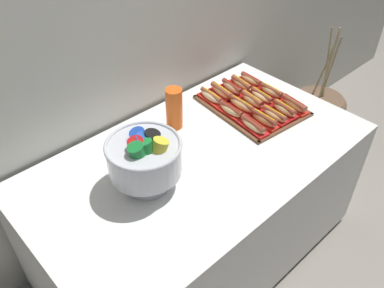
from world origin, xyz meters
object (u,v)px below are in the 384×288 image
object	(u,v)px
hot_dog_11	(222,92)
serving_tray	(251,106)
hot_dog_2	(274,115)
buffet_table	(199,205)
floor_vase	(313,126)
hot_dog_4	(294,105)
hot_dog_12	(232,88)
hot_dog_0	(253,126)
punch_bowl	(145,157)
hot_dog_6	(242,106)
hot_dog_8	(262,97)
hot_dog_14	(251,80)
hot_dog_1	(264,120)
hot_dog_10	(211,97)
hot_dog_5	(231,111)
hot_dog_3	(284,110)
hot_dog_13	(241,84)
cup_stack	(174,108)
hot_dog_7	(252,101)
hot_dog_9	(271,92)

from	to	relation	value
hot_dog_11	serving_tray	bearing A→B (deg)	-71.26
serving_tray	hot_dog_11	bearing A→B (deg)	108.74
hot_dog_2	buffet_table	bearing A→B (deg)	172.07
buffet_table	floor_vase	distance (m)	1.25
serving_tray	hot_dog_4	size ratio (longest dim) A/B	3.13
hot_dog_4	hot_dog_12	xyz separation A→B (m)	(-0.12, 0.34, -0.00)
hot_dog_0	hot_dog_12	world-z (taller)	hot_dog_12
buffet_table	punch_bowl	distance (m)	0.59
hot_dog_6	hot_dog_8	distance (m)	0.15
hot_dog_2	hot_dog_14	size ratio (longest dim) A/B	1.00
hot_dog_1	hot_dog_10	bearing A→B (deg)	97.10
punch_bowl	hot_dog_5	bearing A→B (deg)	8.60
hot_dog_8	hot_dog_11	distance (m)	0.22
hot_dog_3	hot_dog_13	bearing A→B (deg)	84.30
hot_dog_4	hot_dog_13	world-z (taller)	hot_dog_4
floor_vase	buffet_table	bearing A→B (deg)	-175.71
serving_tray	hot_dog_0	bearing A→B (deg)	-137.98
floor_vase	hot_dog_3	distance (m)	0.90
floor_vase	hot_dog_3	xyz separation A→B (m)	(-0.69, -0.17, 0.55)
hot_dog_4	cup_stack	xyz separation A→B (m)	(-0.56, 0.33, 0.07)
hot_dog_3	cup_stack	size ratio (longest dim) A/B	0.75
hot_dog_3	hot_dog_7	xyz separation A→B (m)	(-0.06, 0.17, 0.00)
hot_dog_0	hot_dog_7	distance (m)	0.22
hot_dog_8	hot_dog_14	world-z (taller)	same
hot_dog_12	hot_dog_4	bearing A→B (deg)	-71.26
hot_dog_2	hot_dog_9	world-z (taller)	hot_dog_9
hot_dog_14	hot_dog_10	bearing A→B (deg)	174.30
hot_dog_11	hot_dog_14	size ratio (longest dim) A/B	1.11
hot_dog_1	hot_dog_6	bearing A→B (deg)	84.30
hot_dog_6	hot_dog_12	distance (m)	0.18
hot_dog_2	hot_dog_6	xyz separation A→B (m)	(-0.06, 0.17, 0.00)
hot_dog_10	buffet_table	bearing A→B (deg)	-141.64
hot_dog_6	cup_stack	world-z (taller)	cup_stack
hot_dog_6	punch_bowl	distance (m)	0.73
hot_dog_4	hot_dog_9	distance (m)	0.17
hot_dog_6	hot_dog_12	size ratio (longest dim) A/B	1.08
hot_dog_8	cup_stack	world-z (taller)	cup_stack
hot_dog_4	hot_dog_13	xyz separation A→B (m)	(-0.04, 0.34, -0.00)
hot_dog_1	hot_dog_5	xyz separation A→B (m)	(-0.06, 0.17, -0.00)
hot_dog_0	hot_dog_14	distance (m)	0.45
hot_dog_0	hot_dog_12	xyz separation A→B (m)	(0.18, 0.31, 0.00)
hot_dog_2	hot_dog_10	size ratio (longest dim) A/B	0.92
serving_tray	punch_bowl	world-z (taller)	punch_bowl
hot_dog_12	hot_dog_13	size ratio (longest dim) A/B	0.92
serving_tray	hot_dog_5	xyz separation A→B (m)	(-0.15, 0.01, 0.03)
floor_vase	hot_dog_11	bearing A→B (deg)	167.61
buffet_table	hot_dog_6	distance (m)	0.57
hot_dog_6	hot_dog_13	distance (m)	0.22
hot_dog_7	cup_stack	world-z (taller)	cup_stack
hot_dog_7	punch_bowl	xyz separation A→B (m)	(-0.78, -0.08, 0.12)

